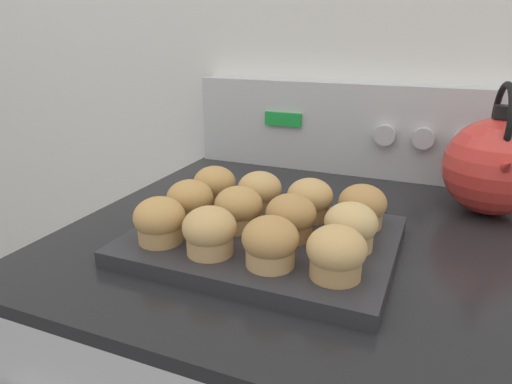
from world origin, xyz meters
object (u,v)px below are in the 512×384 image
Objects in this scene: muffin_r0_c2 at (270,243)px; muffin_r0_c3 at (336,253)px; muffin_r1_c1 at (239,209)px; muffin_r1_c0 at (190,201)px; muffin_r2_c2 at (310,200)px; tea_kettle at (494,165)px; muffin_pan at (264,240)px; muffin_r0_c0 at (160,221)px; muffin_r2_c3 at (362,207)px; muffin_r1_c2 at (291,217)px; muffin_r1_c3 at (351,227)px; muffin_r0_c1 at (210,232)px; muffin_r2_c0 at (215,186)px; muffin_r2_c1 at (260,192)px.

muffin_r0_c2 is 1.00× the size of muffin_r0_c3.
muffin_r1_c0 is at bearing -179.12° from muffin_r1_c1.
muffin_r2_c2 is 0.32m from tea_kettle.
muffin_r0_c2 is at bearing -63.29° from muffin_pan.
muffin_r2_c2 is 0.32× the size of tea_kettle.
muffin_r1_c1 is (0.08, 0.08, 0.00)m from muffin_r0_c0.
tea_kettle reaches higher than muffin_r1_c0.
tea_kettle reaches higher than muffin_r0_c0.
muffin_pan is 5.20× the size of muffin_r2_c3.
muffin_r1_c1 is 0.08m from muffin_r1_c2.
muffin_r1_c3 is 1.00× the size of muffin_r2_c2.
muffin_r1_c3 is 0.08m from muffin_r2_c3.
muffin_r0_c2 is 0.16m from muffin_r2_c2.
muffin_r0_c0 and muffin_r1_c1 have the same top height.
muffin_r1_c3 is (0.16, -0.00, 0.00)m from muffin_r1_c1.
muffin_r1_c3 is (0.12, 0.00, 0.04)m from muffin_pan.
muffin_r0_c2 is 1.00× the size of muffin_r2_c2.
muffin_r0_c1 reaches higher than muffin_pan.
muffin_r2_c3 is at bearing 33.38° from muffin_pan.
muffin_r1_c1 is at bearing 179.39° from muffin_r1_c3.
muffin_r0_c1 is at bearing -90.45° from muffin_r1_c1.
muffin_r2_c2 is (0.16, 0.16, 0.00)m from muffin_r0_c0.
muffin_r1_c2 is at bearing -136.37° from muffin_r2_c3.
muffin_pan is at bearing -3.99° from muffin_r1_c1.
muffin_r1_c3 is 0.25m from muffin_r2_c0.
muffin_r0_c1 is 1.00× the size of muffin_r1_c2.
muffin_r2_c3 is 0.26m from tea_kettle.
muffin_r0_c3 is at bearing 1.36° from muffin_r0_c1.
muffin_r1_c3 is 0.32× the size of tea_kettle.
muffin_r0_c0 is at bearing -116.37° from muffin_r2_c1.
muffin_r1_c0 and muffin_r1_c1 have the same top height.
muffin_r1_c2 is 0.11m from muffin_r2_c1.
muffin_r0_c2 and muffin_r1_c1 have the same top height.
tea_kettle is (0.30, 0.27, 0.07)m from muffin_pan.
tea_kettle reaches higher than muffin_r1_c1.
tea_kettle is (0.34, 0.19, 0.03)m from muffin_r2_c1.
muffin_r2_c3 is (0.08, 0.08, 0.00)m from muffin_r1_c2.
muffin_r0_c1 is at bearing -47.06° from muffin_r1_c0.
muffin_r1_c3 is (0.08, -0.00, 0.00)m from muffin_r1_c2.
muffin_r1_c0 is at bearing -161.99° from muffin_r2_c3.
muffin_r0_c2 is at bearing -1.46° from muffin_r0_c0.
muffin_r0_c3 is 0.11m from muffin_r1_c2.
muffin_r0_c3 is 0.25m from muffin_r1_c0.
muffin_r1_c2 is 0.37m from tea_kettle.
muffin_r2_c0 is 0.08m from muffin_r2_c1.
muffin_r1_c2 is (0.16, -0.00, 0.00)m from muffin_r1_c0.
muffin_r2_c0 is (-0.16, 0.08, 0.00)m from muffin_r1_c2.
muffin_r0_c2 is 0.23m from muffin_r2_c0.
muffin_r2_c1 and muffin_r2_c2 have the same top height.
muffin_r1_c3 is at bearing 0.52° from muffin_pan.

